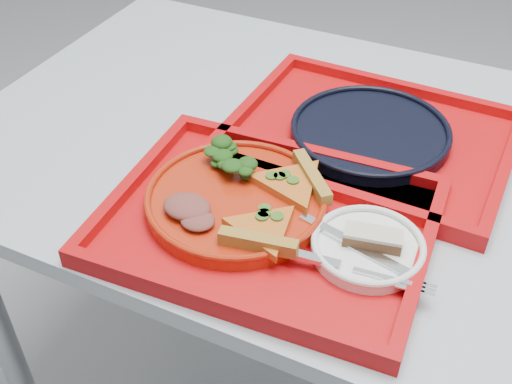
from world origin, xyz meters
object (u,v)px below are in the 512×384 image
at_px(tray_main, 268,224).
at_px(dinner_plate, 236,201).
at_px(navy_plate, 370,133).
at_px(dessert_bar, 373,238).
at_px(tray_far, 369,140).

xyz_separation_m(tray_main, dinner_plate, (-0.05, 0.01, 0.02)).
relative_size(tray_main, navy_plate, 1.73).
xyz_separation_m(tray_main, dessert_bar, (0.15, 0.01, 0.03)).
bearing_deg(tray_main, tray_far, 72.45).
xyz_separation_m(tray_main, tray_far, (0.07, 0.26, 0.00)).
relative_size(tray_main, tray_far, 1.00).
bearing_deg(tray_main, dinner_plate, 166.63).
height_order(dinner_plate, navy_plate, dinner_plate).
xyz_separation_m(dinner_plate, navy_plate, (0.12, 0.25, -0.00)).
bearing_deg(navy_plate, tray_main, -104.49).
xyz_separation_m(tray_far, dessert_bar, (0.08, -0.25, 0.03)).
xyz_separation_m(tray_main, navy_plate, (0.07, 0.26, 0.01)).
height_order(tray_main, navy_plate, navy_plate).
bearing_deg(dinner_plate, navy_plate, 63.84).
bearing_deg(dinner_plate, dessert_bar, -1.41).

